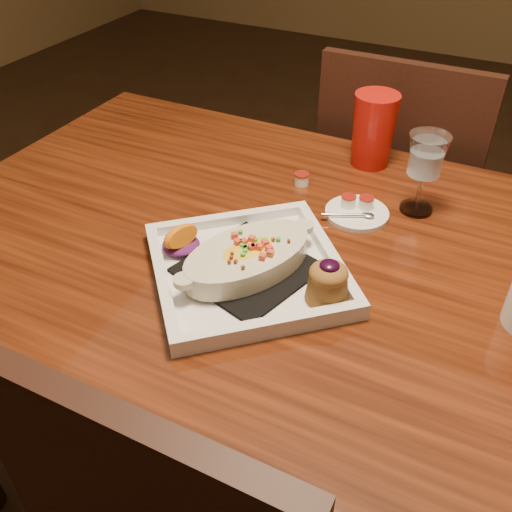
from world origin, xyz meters
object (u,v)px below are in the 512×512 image
at_px(chair_far, 397,201).
at_px(plate, 253,265).
at_px(red_tumbler, 373,130).
at_px(saucer, 356,211).
at_px(table, 314,300).
at_px(goblet, 426,160).

height_order(chair_far, plate, chair_far).
distance_m(plate, red_tumbler, 0.46).
relative_size(saucer, red_tumbler, 0.77).
height_order(chair_far, saucer, chair_far).
relative_size(table, saucer, 12.45).
relative_size(plate, saucer, 3.50).
bearing_deg(table, goblet, 63.46).
relative_size(goblet, saucer, 1.30).
xyz_separation_m(plate, red_tumbler, (0.05, 0.46, 0.05)).
height_order(table, chair_far, chair_far).
xyz_separation_m(saucer, red_tumbler, (-0.04, 0.21, 0.07)).
distance_m(table, chair_far, 0.65).
relative_size(table, plate, 3.56).
distance_m(table, red_tumbler, 0.40).
bearing_deg(goblet, table, -116.54).
height_order(plate, goblet, goblet).
bearing_deg(table, saucer, 85.11).
distance_m(saucer, red_tumbler, 0.22).
bearing_deg(red_tumbler, chair_far, 84.44).
distance_m(table, plate, 0.17).
bearing_deg(goblet, plate, -120.41).
bearing_deg(goblet, red_tumbler, 134.91).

